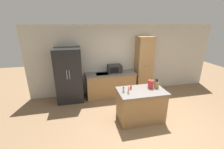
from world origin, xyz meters
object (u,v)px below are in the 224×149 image
at_px(pantry_cabinet, 144,66).
at_px(spice_bottle_green_herb, 131,88).
at_px(microwave, 115,69).
at_px(knife_block, 156,85).
at_px(spice_bottle_short_red, 124,90).
at_px(kettle, 151,84).
at_px(spice_bottle_amber_oil, 129,89).
at_px(spice_bottle_tall_dark, 128,92).
at_px(refrigerator, 69,75).

height_order(pantry_cabinet, spice_bottle_green_herb, pantry_cabinet).
bearing_deg(microwave, spice_bottle_green_herb, -87.46).
height_order(knife_block, spice_bottle_short_red, knife_block).
xyz_separation_m(pantry_cabinet, kettle, (-0.48, -1.59, -0.07)).
height_order(knife_block, spice_bottle_amber_oil, knife_block).
bearing_deg(pantry_cabinet, microwave, 177.95).
distance_m(pantry_cabinet, spice_bottle_green_herb, 1.89).
distance_m(pantry_cabinet, spice_bottle_tall_dark, 2.16).
bearing_deg(spice_bottle_amber_oil, spice_bottle_tall_dark, -111.47).
distance_m(refrigerator, pantry_cabinet, 2.78).
xyz_separation_m(refrigerator, pantry_cabinet, (2.77, 0.09, 0.16)).
relative_size(microwave, spice_bottle_short_red, 3.48).
xyz_separation_m(refrigerator, microwave, (1.65, 0.13, 0.10)).
bearing_deg(spice_bottle_amber_oil, spice_bottle_short_red, -154.69).
xyz_separation_m(pantry_cabinet, spice_bottle_amber_oil, (-1.13, -1.60, -0.14)).
bearing_deg(refrigerator, kettle, -33.23).
height_order(knife_block, spice_bottle_tall_dark, knife_block).
bearing_deg(knife_block, microwave, 115.33).
xyz_separation_m(knife_block, spice_bottle_amber_oil, (-0.80, 0.04, -0.06)).
height_order(pantry_cabinet, spice_bottle_amber_oil, pantry_cabinet).
relative_size(spice_bottle_green_herb, kettle, 0.47).
xyz_separation_m(knife_block, spice_bottle_short_red, (-0.98, -0.05, -0.04)).
bearing_deg(kettle, spice_bottle_tall_dark, -164.71).
distance_m(refrigerator, kettle, 2.74).
bearing_deg(spice_bottle_amber_oil, microwave, 89.80).
xyz_separation_m(spice_bottle_tall_dark, kettle, (0.72, 0.20, 0.07)).
distance_m(spice_bottle_amber_oil, kettle, 0.65).
distance_m(refrigerator, spice_bottle_green_herb, 2.26).
height_order(spice_bottle_tall_dark, spice_bottle_amber_oil, spice_bottle_tall_dark).
distance_m(refrigerator, knife_block, 2.89).
xyz_separation_m(microwave, spice_bottle_green_herb, (0.07, -1.60, -0.08)).
bearing_deg(spice_bottle_green_herb, spice_bottle_amber_oil, -152.87).
xyz_separation_m(pantry_cabinet, knife_block, (-0.33, -1.64, -0.09)).
bearing_deg(spice_bottle_short_red, knife_block, 2.74).
bearing_deg(spice_bottle_amber_oil, knife_block, -2.57).
bearing_deg(knife_block, kettle, 162.77).
distance_m(spice_bottle_short_red, spice_bottle_green_herb, 0.28).
bearing_deg(pantry_cabinet, kettle, -106.86).
bearing_deg(kettle, spice_bottle_short_red, -173.52).
height_order(pantry_cabinet, kettle, pantry_cabinet).
relative_size(microwave, kettle, 1.93).
relative_size(spice_bottle_amber_oil, spice_bottle_green_herb, 0.80).
height_order(microwave, knife_block, knife_block).
xyz_separation_m(knife_block, spice_bottle_green_herb, (-0.72, 0.08, -0.05)).
distance_m(spice_bottle_green_herb, kettle, 0.58).
relative_size(microwave, spice_bottle_amber_oil, 5.16).
xyz_separation_m(spice_bottle_amber_oil, spice_bottle_green_herb, (0.08, 0.04, 0.01)).
bearing_deg(knife_block, spice_bottle_tall_dark, -170.22).
height_order(refrigerator, microwave, refrigerator).
bearing_deg(knife_block, spice_bottle_short_red, -177.26).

